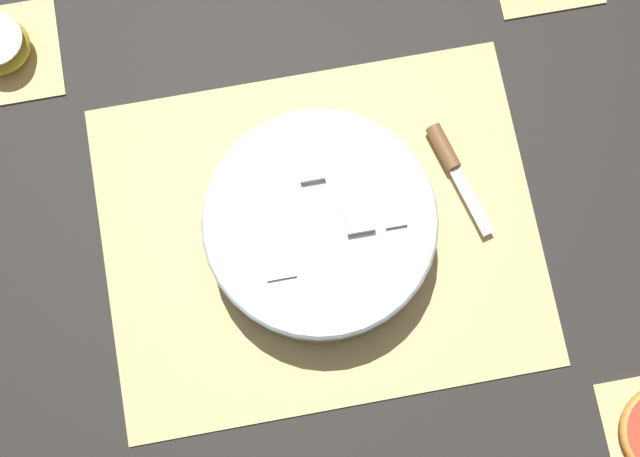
{
  "coord_description": "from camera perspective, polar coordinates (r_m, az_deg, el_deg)",
  "views": [
    {
      "loc": [
        -0.04,
        -0.2,
        0.99
      ],
      "look_at": [
        0.0,
        0.0,
        0.04
      ],
      "focal_mm": 50.0,
      "sensor_mm": 36.0,
      "label": 1
    }
  ],
  "objects": [
    {
      "name": "paring_knife",
      "position": [
        1.03,
        8.09,
        4.79
      ],
      "size": [
        0.05,
        0.14,
        0.02
      ],
      "color": "silver",
      "rests_on": "bamboo_mat_center"
    },
    {
      "name": "coaster_mat_far_left",
      "position": [
        1.14,
        -19.44,
        10.51
      ],
      "size": [
        0.13,
        0.13,
        0.01
      ],
      "color": "#D6B775",
      "rests_on": "ground_plane"
    },
    {
      "name": "bamboo_mat_center",
      "position": [
        1.01,
        0.0,
        -0.38
      ],
      "size": [
        0.49,
        0.39,
        0.01
      ],
      "color": "#D6B775",
      "rests_on": "ground_plane"
    },
    {
      "name": "ground_plane",
      "position": [
        1.02,
        0.0,
        -0.42
      ],
      "size": [
        6.0,
        6.0,
        0.0
      ],
      "primitive_type": "plane",
      "color": "black"
    },
    {
      "name": "fruit_salad_bowl",
      "position": [
        0.97,
        0.0,
        0.18
      ],
      "size": [
        0.25,
        0.25,
        0.08
      ],
      "color": "silver",
      "rests_on": "bamboo_mat_center"
    }
  ]
}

